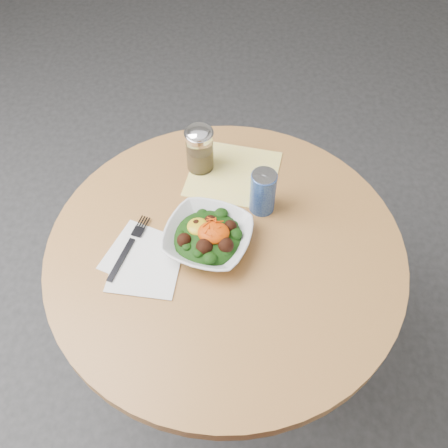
# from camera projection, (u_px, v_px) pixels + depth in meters

# --- Properties ---
(ground) EXTENTS (6.00, 6.00, 0.00)m
(ground) POSITION_uv_depth(u_px,v_px,m) (225.00, 363.00, 1.84)
(ground) COLOR #2B2B2D
(ground) RESTS_ON ground
(table) EXTENTS (0.90, 0.90, 0.75)m
(table) POSITION_uv_depth(u_px,v_px,m) (225.00, 287.00, 1.40)
(table) COLOR black
(table) RESTS_ON ground
(cloth_napkin) EXTENTS (0.28, 0.26, 0.00)m
(cloth_napkin) POSITION_uv_depth(u_px,v_px,m) (233.00, 174.00, 1.40)
(cloth_napkin) COLOR yellow
(cloth_napkin) RESTS_ON table
(paper_napkins) EXTENTS (0.21, 0.23, 0.00)m
(paper_napkins) POSITION_uv_depth(u_px,v_px,m) (144.00, 260.00, 1.22)
(paper_napkins) COLOR white
(paper_napkins) RESTS_ON table
(salad_bowl) EXTENTS (0.26, 0.26, 0.08)m
(salad_bowl) POSITION_uv_depth(u_px,v_px,m) (208.00, 237.00, 1.23)
(salad_bowl) COLOR silver
(salad_bowl) RESTS_ON table
(fork) EXTENTS (0.08, 0.20, 0.00)m
(fork) POSITION_uv_depth(u_px,v_px,m) (130.00, 245.00, 1.24)
(fork) COLOR black
(fork) RESTS_ON table
(spice_shaker) EXTENTS (0.08, 0.08, 0.14)m
(spice_shaker) POSITION_uv_depth(u_px,v_px,m) (200.00, 149.00, 1.36)
(spice_shaker) COLOR silver
(spice_shaker) RESTS_ON table
(beverage_can) EXTENTS (0.07, 0.07, 0.13)m
(beverage_can) POSITION_uv_depth(u_px,v_px,m) (263.00, 192.00, 1.27)
(beverage_can) COLOR navy
(beverage_can) RESTS_ON table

